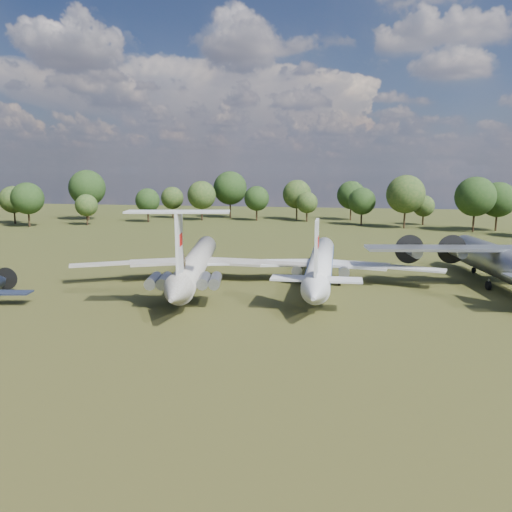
% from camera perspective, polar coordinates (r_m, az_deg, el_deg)
% --- Properties ---
extents(ground, '(300.00, 300.00, 0.00)m').
position_cam_1_polar(ground, '(67.47, -8.93, -3.58)').
color(ground, '#2A4115').
rests_on(ground, ground).
extents(il62_airliner, '(42.82, 50.96, 4.42)m').
position_cam_1_polar(il62_airliner, '(69.46, -6.87, -1.28)').
color(il62_airliner, silver).
rests_on(il62_airliner, ground).
extents(tu104_jet, '(33.86, 44.47, 4.36)m').
position_cam_1_polar(tu104_jet, '(69.16, 7.41, -1.37)').
color(tu104_jet, silver).
rests_on(tu104_jet, ground).
extents(an12_transport, '(42.58, 46.06, 5.33)m').
position_cam_1_polar(an12_transport, '(73.57, 26.63, -1.28)').
color(an12_transport, '#A4A7AC').
rests_on(an12_transport, ground).
extents(person_on_il62, '(0.70, 0.50, 1.77)m').
position_cam_1_polar(person_on_il62, '(56.84, -8.31, -0.61)').
color(person_on_il62, olive).
rests_on(person_on_il62, il62_airliner).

